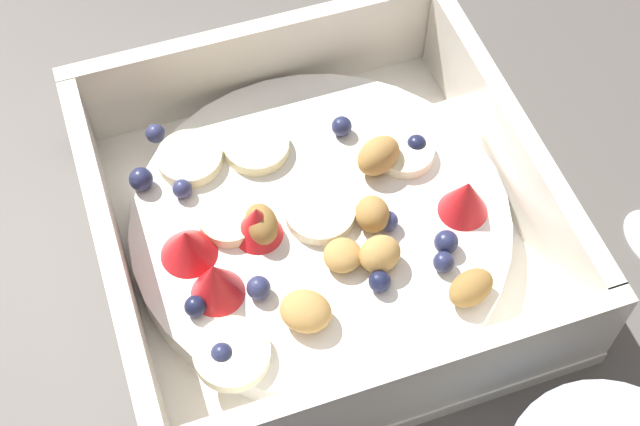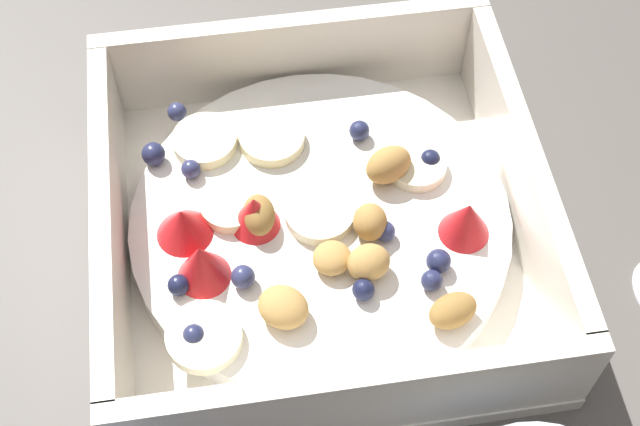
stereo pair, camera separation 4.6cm
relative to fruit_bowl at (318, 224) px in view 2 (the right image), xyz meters
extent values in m
plane|color=#56514C|center=(0.02, 0.00, -0.02)|extent=(2.40, 2.40, 0.00)
cube|color=white|center=(0.00, 0.00, -0.02)|extent=(0.22, 0.22, 0.01)
cube|color=white|center=(0.00, -0.11, 0.01)|extent=(0.22, 0.01, 0.06)
cube|color=white|center=(0.00, 0.10, 0.01)|extent=(0.22, 0.01, 0.06)
cube|color=white|center=(-0.11, 0.00, 0.01)|extent=(0.01, 0.20, 0.06)
cube|color=white|center=(0.10, 0.00, 0.01)|extent=(0.01, 0.20, 0.06)
cylinder|color=white|center=(0.00, 0.00, 0.00)|extent=(0.20, 0.20, 0.02)
cylinder|color=beige|center=(0.04, -0.01, 0.01)|extent=(0.04, 0.04, 0.01)
cylinder|color=#F7EFC6|center=(-0.06, -0.02, 0.01)|extent=(0.04, 0.04, 0.01)
cylinder|color=#F7EFC6|center=(0.00, 0.00, 0.01)|extent=(0.05, 0.05, 0.01)
cylinder|color=beige|center=(0.02, -0.05, 0.01)|extent=(0.04, 0.04, 0.01)
cylinder|color=#F4EAB7|center=(0.05, -0.06, 0.01)|extent=(0.05, 0.05, 0.01)
cylinder|color=#F7EFC6|center=(0.06, 0.06, 0.01)|extent=(0.05, 0.05, 0.01)
cone|color=red|center=(-0.07, 0.02, 0.02)|extent=(0.04, 0.04, 0.02)
cone|color=red|center=(0.06, 0.03, 0.02)|extent=(0.03, 0.03, 0.03)
cone|color=red|center=(0.03, 0.00, 0.02)|extent=(0.03, 0.03, 0.02)
cone|color=red|center=(0.07, 0.00, 0.02)|extent=(0.03, 0.03, 0.02)
sphere|color=navy|center=(0.06, -0.04, 0.01)|extent=(0.01, 0.01, 0.01)
sphere|color=#23284C|center=(-0.03, -0.05, 0.01)|extent=(0.01, 0.01, 0.01)
sphere|color=#191E3D|center=(-0.01, 0.05, 0.01)|extent=(0.01, 0.01, 0.01)
sphere|color=#23284C|center=(0.08, -0.05, 0.01)|extent=(0.01, 0.01, 0.01)
sphere|color=#23284C|center=(-0.05, 0.05, 0.01)|extent=(0.01, 0.01, 0.01)
sphere|color=#23284C|center=(-0.05, 0.04, 0.01)|extent=(0.01, 0.01, 0.01)
sphere|color=#23284C|center=(0.07, 0.06, 0.01)|extent=(0.01, 0.01, 0.01)
sphere|color=#191E3D|center=(-0.06, -0.02, 0.01)|extent=(0.01, 0.01, 0.01)
sphere|color=navy|center=(-0.03, 0.02, 0.01)|extent=(0.01, 0.01, 0.01)
sphere|color=navy|center=(0.04, 0.03, 0.01)|extent=(0.01, 0.01, 0.01)
sphere|color=navy|center=(0.07, -0.08, 0.01)|extent=(0.01, 0.01, 0.01)
sphere|color=#191E3D|center=(0.07, 0.03, 0.01)|extent=(0.01, 0.01, 0.01)
ellipsoid|color=#AD7F42|center=(-0.04, -0.02, 0.02)|extent=(0.03, 0.03, 0.02)
ellipsoid|color=#AD7F42|center=(-0.02, 0.01, 0.02)|extent=(0.02, 0.02, 0.02)
ellipsoid|color=tan|center=(0.00, 0.03, 0.01)|extent=(0.02, 0.02, 0.01)
ellipsoid|color=tan|center=(-0.02, 0.04, 0.02)|extent=(0.02, 0.02, 0.02)
ellipsoid|color=olive|center=(-0.05, 0.07, 0.02)|extent=(0.03, 0.02, 0.02)
ellipsoid|color=olive|center=(0.03, 0.01, 0.02)|extent=(0.02, 0.02, 0.02)
ellipsoid|color=tan|center=(0.02, 0.05, 0.02)|extent=(0.03, 0.03, 0.02)
camera|label=1|loc=(0.08, 0.24, 0.39)|focal=50.58mm
camera|label=2|loc=(0.04, 0.25, 0.39)|focal=50.58mm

